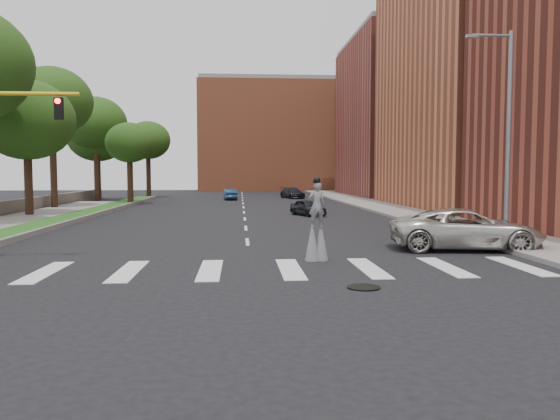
{
  "coord_description": "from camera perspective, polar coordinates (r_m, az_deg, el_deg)",
  "views": [
    {
      "loc": [
        -0.34,
        -16.36,
        3.14
      ],
      "look_at": [
        1.19,
        4.17,
        1.7
      ],
      "focal_mm": 35.0,
      "sensor_mm": 36.0,
      "label": 1
    }
  ],
  "objects": [
    {
      "name": "ground_plane",
      "position": [
        16.67,
        -3.03,
        -6.86
      ],
      "size": [
        160.0,
        160.0,
        0.0
      ],
      "primitive_type": "plane",
      "color": "black",
      "rests_on": "ground"
    },
    {
      "name": "grass_median",
      "position": [
        38.16,
        -21.24,
        -0.8
      ],
      "size": [
        2.0,
        60.0,
        0.25
      ],
      "primitive_type": "cube",
      "color": "#1F5217",
      "rests_on": "ground"
    },
    {
      "name": "median_curb",
      "position": [
        37.86,
        -19.72,
        -0.78
      ],
      "size": [
        0.2,
        60.0,
        0.28
      ],
      "primitive_type": "cube",
      "color": "gray",
      "rests_on": "ground"
    },
    {
      "name": "sidewalk_right",
      "position": [
        43.42,
        12.96,
        -0.13
      ],
      "size": [
        5.0,
        90.0,
        0.18
      ],
      "primitive_type": "cube",
      "color": "gray",
      "rests_on": "ground"
    },
    {
      "name": "manhole",
      "position": [
        15.07,
        8.73,
        -7.99
      ],
      "size": [
        0.9,
        0.9,
        0.04
      ],
      "primitive_type": "cylinder",
      "color": "black",
      "rests_on": "ground"
    },
    {
      "name": "building_mid",
      "position": [
        52.22,
        21.78,
        13.49
      ],
      "size": [
        16.0,
        22.0,
        24.0
      ],
      "primitive_type": "cube",
      "color": "#C7643E",
      "rests_on": "ground"
    },
    {
      "name": "building_far",
      "position": [
        74.14,
        13.48,
        9.2
      ],
      "size": [
        16.0,
        22.0,
        20.0
      ],
      "primitive_type": "cube",
      "color": "#964337",
      "rests_on": "ground"
    },
    {
      "name": "building_backdrop",
      "position": [
        94.76,
        -0.41,
        7.55
      ],
      "size": [
        26.0,
        14.0,
        18.0
      ],
      "primitive_type": "cube",
      "color": "#C7643E",
      "rests_on": "ground"
    },
    {
      "name": "streetlight",
      "position": [
        25.09,
        22.59,
        7.71
      ],
      "size": [
        2.05,
        0.2,
        9.0
      ],
      "color": "slate",
      "rests_on": "ground"
    },
    {
      "name": "stilt_performer",
      "position": [
        19.33,
        3.84,
        -1.91
      ],
      "size": [
        0.84,
        0.57,
        2.97
      ],
      "rotation": [
        0.0,
        0.0,
        3.3
      ],
      "color": "black",
      "rests_on": "ground"
    },
    {
      "name": "suv_crossing",
      "position": [
        23.29,
        18.86,
        -1.9
      ],
      "size": [
        6.31,
        3.56,
        1.66
      ],
      "primitive_type": "imported",
      "rotation": [
        0.0,
        0.0,
        1.43
      ],
      "color": "beige",
      "rests_on": "ground"
    },
    {
      "name": "car_near",
      "position": [
        39.23,
        2.91,
        0.27
      ],
      "size": [
        2.62,
        3.75,
        1.18
      ],
      "primitive_type": "imported",
      "rotation": [
        0.0,
        0.0,
        0.39
      ],
      "color": "black",
      "rests_on": "ground"
    },
    {
      "name": "car_mid",
      "position": [
        61.54,
        -5.22,
        1.64
      ],
      "size": [
        1.69,
        3.9,
        1.25
      ],
      "primitive_type": "imported",
      "rotation": [
        0.0,
        0.0,
        3.24
      ],
      "color": "navy",
      "rests_on": "ground"
    },
    {
      "name": "car_far",
      "position": [
        64.9,
        1.3,
        1.79
      ],
      "size": [
        3.04,
        4.72,
        1.27
      ],
      "primitive_type": "imported",
      "rotation": [
        0.0,
        0.0,
        0.31
      ],
      "color": "black",
      "rests_on": "ground"
    },
    {
      "name": "tree_3",
      "position": [
        41.95,
        -24.97,
        8.52
      ],
      "size": [
        6.51,
        6.51,
        9.51
      ],
      "color": "black",
      "rests_on": "ground"
    },
    {
      "name": "tree_4",
      "position": [
        50.03,
        -22.76,
        10.4
      ],
      "size": [
        6.69,
        6.69,
        11.88
      ],
      "color": "black",
      "rests_on": "ground"
    },
    {
      "name": "tree_5",
      "position": [
        61.63,
        -18.72,
        8.55
      ],
      "size": [
        6.58,
        6.58,
        11.09
      ],
      "color": "black",
      "rests_on": "ground"
    },
    {
      "name": "tree_6",
      "position": [
        54.26,
        -15.46,
        6.74
      ],
      "size": [
        4.5,
        4.5,
        7.85
      ],
      "color": "black",
      "rests_on": "ground"
    },
    {
      "name": "tree_7",
      "position": [
        68.51,
        -13.63,
        7.06
      ],
      "size": [
        5.41,
        5.41,
        9.28
      ],
      "color": "black",
      "rests_on": "ground"
    },
    {
      "name": "tree_8",
      "position": [
        63.54,
        -18.55,
        7.35
      ],
      "size": [
        6.64,
        6.64,
        9.93
      ],
      "color": "black",
      "rests_on": "ground"
    }
  ]
}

